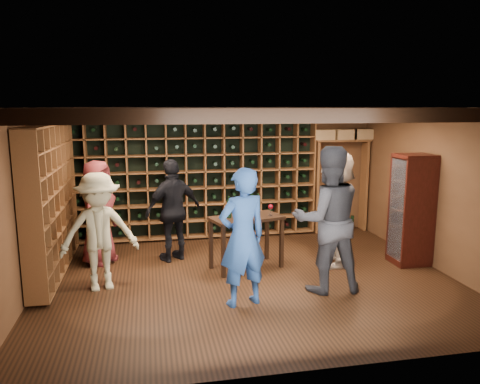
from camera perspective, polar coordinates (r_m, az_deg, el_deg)
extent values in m
plane|color=black|center=(7.04, 0.99, -10.54)|extent=(6.00, 6.00, 0.00)
plane|color=brown|center=(9.13, -2.29, 2.42)|extent=(6.00, 0.00, 6.00)
plane|color=brown|center=(4.36, 7.99, -6.64)|extent=(6.00, 0.00, 6.00)
plane|color=brown|center=(6.75, -24.75, -1.39)|extent=(0.00, 5.00, 5.00)
plane|color=brown|center=(7.89, 22.85, 0.33)|extent=(0.00, 5.00, 5.00)
plane|color=black|center=(6.58, 1.05, 10.25)|extent=(6.00, 6.00, 0.00)
cube|color=black|center=(5.03, 4.95, 9.24)|extent=(5.90, 0.18, 0.16)
cube|color=black|center=(6.09, 2.06, 9.48)|extent=(5.90, 0.18, 0.16)
cube|color=black|center=(7.17, 0.03, 9.63)|extent=(5.90, 0.18, 0.16)
cube|color=black|center=(8.25, -1.47, 9.73)|extent=(5.90, 0.18, 0.16)
cylinder|color=black|center=(6.43, -9.59, 9.12)|extent=(0.10, 0.10, 0.10)
cylinder|color=black|center=(7.04, 2.78, 9.36)|extent=(0.10, 0.10, 0.10)
cylinder|color=black|center=(6.73, 13.48, 9.04)|extent=(0.10, 0.10, 0.10)
cylinder|color=black|center=(7.72, -2.32, 9.46)|extent=(0.10, 0.10, 0.10)
cube|color=brown|center=(8.91, -5.45, 1.54)|extent=(4.65, 0.30, 2.20)
cube|color=black|center=(8.91, -5.45, 1.54)|extent=(4.56, 0.02, 2.16)
cube|color=brown|center=(7.52, -21.99, -0.84)|extent=(0.30, 2.65, 2.20)
cube|color=black|center=(7.52, -21.99, -0.84)|extent=(0.29, 0.02, 2.16)
cube|color=brown|center=(9.56, 12.31, 6.17)|extent=(1.15, 0.32, 0.04)
cube|color=brown|center=(9.88, 14.87, 0.82)|extent=(0.05, 0.28, 1.85)
cube|color=brown|center=(9.47, 9.21, 0.63)|extent=(0.05, 0.28, 1.85)
cube|color=tan|center=(9.40, 10.08, 6.92)|extent=(0.40, 0.30, 0.20)
cube|color=tan|center=(9.57, 12.62, 6.89)|extent=(0.40, 0.30, 0.20)
cube|color=tan|center=(9.71, 14.52, 6.86)|extent=(0.40, 0.30, 0.20)
cube|color=#350F0A|center=(8.18, 19.83, -7.79)|extent=(0.55, 0.50, 0.10)
cube|color=#350F0A|center=(7.97, 20.20, -1.96)|extent=(0.55, 0.50, 1.70)
cube|color=white|center=(7.83, 18.58, -2.06)|extent=(0.01, 0.46, 1.60)
cube|color=#350F0A|center=(7.97, 20.20, -1.96)|extent=(0.50, 0.44, 0.02)
sphere|color=#59260C|center=(7.93, 20.13, -1.26)|extent=(0.18, 0.18, 0.18)
imported|color=navy|center=(5.92, 0.32, -5.57)|extent=(0.74, 0.59, 1.78)
imported|color=black|center=(6.46, 10.62, -3.34)|extent=(1.01, 0.80, 2.00)
imported|color=maroon|center=(7.83, -16.90, -2.40)|extent=(0.79, 0.96, 1.68)
imported|color=black|center=(7.72, -8.12, -2.22)|extent=(1.07, 0.81, 1.69)
imported|color=#9B926B|center=(6.72, -16.82, -4.68)|extent=(1.16, 0.82, 1.64)
imported|color=tan|center=(7.62, 11.65, -1.90)|extent=(1.12, 1.79, 1.84)
cube|color=black|center=(7.27, 0.79, -3.19)|extent=(1.21, 0.83, 0.05)
cube|color=black|center=(6.96, -2.04, -7.34)|extent=(0.07, 0.07, 0.79)
cube|color=black|center=(7.43, 5.09, -6.24)|extent=(0.07, 0.07, 0.79)
cube|color=black|center=(7.37, -3.56, -6.36)|extent=(0.07, 0.07, 0.79)
cube|color=black|center=(7.80, 3.29, -5.39)|extent=(0.07, 0.07, 0.79)
cylinder|color=black|center=(7.15, -1.34, -2.08)|extent=(0.07, 0.07, 0.28)
cylinder|color=black|center=(7.25, 0.30, -1.90)|extent=(0.07, 0.07, 0.28)
cylinder|color=black|center=(7.38, 2.21, -1.69)|extent=(0.07, 0.07, 0.28)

